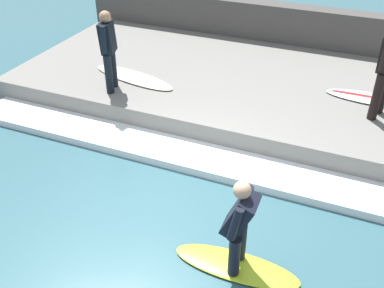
{
  "coord_description": "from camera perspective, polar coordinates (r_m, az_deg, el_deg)",
  "views": [
    {
      "loc": [
        -4.66,
        -2.27,
        4.59
      ],
      "look_at": [
        0.74,
        0.0,
        0.7
      ],
      "focal_mm": 42.0,
      "sensor_mm": 36.0,
      "label": 1
    }
  ],
  "objects": [
    {
      "name": "surfer_waiting_far",
      "position": [
        8.96,
        -10.59,
        12.01
      ],
      "size": [
        0.53,
        0.36,
        1.6
      ],
      "color": "black",
      "rests_on": "concrete_ledge"
    },
    {
      "name": "wave_foam_crest",
      "position": [
        7.79,
        1.48,
        -1.92
      ],
      "size": [
        0.83,
        9.42,
        0.14
      ],
      "primitive_type": "cube",
      "color": "silver",
      "rests_on": "ground_plane"
    },
    {
      "name": "surfer_riding",
      "position": [
        5.53,
        6.06,
        -9.82
      ],
      "size": [
        0.52,
        0.43,
        1.35
      ],
      "color": "black",
      "rests_on": "surfboard_riding"
    },
    {
      "name": "surfboard_waiting_near",
      "position": [
        9.43,
        22.7,
        5.2
      ],
      "size": [
        0.55,
        2.04,
        0.07
      ],
      "color": "silver",
      "rests_on": "concrete_ledge"
    },
    {
      "name": "surfboard_waiting_far",
      "position": [
        9.7,
        -7.43,
        8.42
      ],
      "size": [
        0.96,
        2.12,
        0.06
      ],
      "color": "beige",
      "rests_on": "concrete_ledge"
    },
    {
      "name": "ground_plane",
      "position": [
        6.92,
        -2.4,
        -7.98
      ],
      "size": [
        28.0,
        28.0,
        0.0
      ],
      "primitive_type": "plane",
      "color": "#335B66"
    },
    {
      "name": "surfboard_riding",
      "position": [
        6.09,
        5.62,
        -15.16
      ],
      "size": [
        0.56,
        1.69,
        0.06
      ],
      "color": "#BFE02D",
      "rests_on": "ground_plane"
    },
    {
      "name": "back_wall",
      "position": [
        11.88,
        10.82,
        13.83
      ],
      "size": [
        0.5,
        10.41,
        1.38
      ],
      "primitive_type": "cube",
      "color": "#474442",
      "rests_on": "ground_plane"
    },
    {
      "name": "concrete_ledge",
      "position": [
        9.84,
        7.14,
        7.09
      ],
      "size": [
        4.4,
        9.92,
        0.48
      ],
      "primitive_type": "cube",
      "color": "slate",
      "rests_on": "ground_plane"
    }
  ]
}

